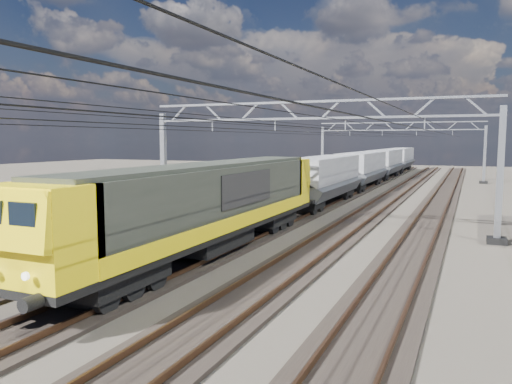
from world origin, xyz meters
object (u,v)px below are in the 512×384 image
at_px(hopper_wagon_fourth, 400,158).
at_px(catenary_gantry_mid, 309,160).
at_px(locomotive, 210,202).
at_px(catenary_gantry_far, 399,149).
at_px(hopper_wagon_lead, 323,177).
at_px(hopper_wagon_third, 385,161).
at_px(hopper_wagon_mid, 362,167).

bearing_deg(hopper_wagon_fourth, catenary_gantry_mid, -87.82).
relative_size(locomotive, hopper_wagon_fourth, 1.62).
distance_m(catenary_gantry_far, hopper_wagon_lead, 26.12).
distance_m(catenary_gantry_mid, locomotive, 8.10).
height_order(hopper_wagon_third, hopper_wagon_fourth, same).
bearing_deg(hopper_wagon_fourth, hopper_wagon_third, -90.00).
relative_size(catenary_gantry_far, locomotive, 0.94).
bearing_deg(hopper_wagon_lead, hopper_wagon_mid, 90.00).
relative_size(catenary_gantry_mid, locomotive, 0.94).
xyz_separation_m(catenary_gantry_far, locomotive, (-2.00, -43.69, -1.58)).
xyz_separation_m(catenary_gantry_mid, hopper_wagon_fourth, (-2.00, 52.61, -1.67)).
distance_m(catenary_gantry_far, hopper_wagon_third, 3.55).
bearing_deg(hopper_wagon_mid, hopper_wagon_lead, -90.00).
bearing_deg(hopper_wagon_mid, hopper_wagon_third, 90.00).
bearing_deg(hopper_wagon_third, hopper_wagon_fourth, 90.00).
bearing_deg(hopper_wagon_fourth, hopper_wagon_lead, -90.00).
xyz_separation_m(hopper_wagon_lead, hopper_wagon_third, (0.00, 28.40, 0.00)).
bearing_deg(hopper_wagon_mid, catenary_gantry_far, 80.37).
height_order(locomotive, hopper_wagon_lead, locomotive).
distance_m(locomotive, hopper_wagon_mid, 31.90).
distance_m(locomotive, hopper_wagon_lead, 17.70).
bearing_deg(catenary_gantry_mid, locomotive, -104.58).
bearing_deg(hopper_wagon_mid, locomotive, -90.00).
bearing_deg(hopper_wagon_fourth, hopper_wagon_mid, -90.00).
bearing_deg(locomotive, hopper_wagon_third, 90.00).
bearing_deg(hopper_wagon_mid, hopper_wagon_fourth, 90.00).
height_order(hopper_wagon_lead, hopper_wagon_mid, same).
bearing_deg(catenary_gantry_far, hopper_wagon_third, 129.72).
distance_m(catenary_gantry_mid, catenary_gantry_far, 36.00).
xyz_separation_m(catenary_gantry_far, hopper_wagon_third, (-2.00, 2.41, -1.67)).
xyz_separation_m(catenary_gantry_mid, catenary_gantry_far, (0.00, 36.00, 0.00)).
relative_size(catenary_gantry_far, hopper_wagon_third, 1.53).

